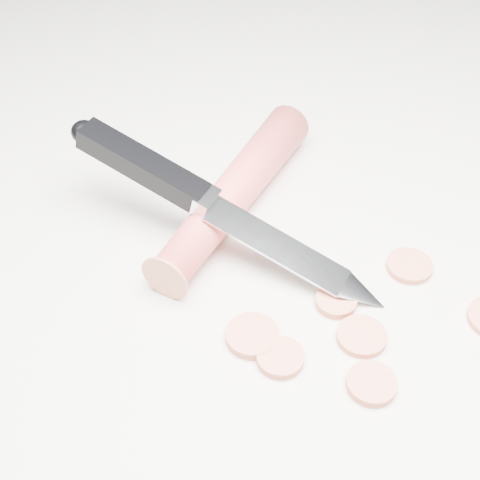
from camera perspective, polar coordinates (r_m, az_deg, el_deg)
name	(u,v)px	position (r m, az deg, el deg)	size (l,w,h in m)	color
ground	(303,266)	(0.51, 5.43, -2.24)	(2.40, 2.40, 0.00)	silver
carrot	(235,192)	(0.54, -0.46, 4.14)	(0.03, 0.03, 0.21)	#E84442
carrot_slice_0	(252,336)	(0.46, 1.06, -8.17)	(0.04, 0.04, 0.01)	#DE6F52
carrot_slice_1	(336,301)	(0.48, 8.19, -5.21)	(0.03, 0.03, 0.01)	#DE6F52
carrot_slice_2	(362,336)	(0.46, 10.33, -8.10)	(0.03, 0.03, 0.01)	#DE6F52
carrot_slice_3	(409,266)	(0.51, 14.26, -2.16)	(0.03, 0.03, 0.01)	#DE6F52
carrot_slice_5	(280,358)	(0.45, 3.46, -9.99)	(0.03, 0.03, 0.01)	#DE6F52
carrot_slice_6	(371,384)	(0.44, 11.16, -11.94)	(0.03, 0.03, 0.01)	#DE6F52
kitchen_knife	(224,208)	(0.49, -1.40, 2.75)	(0.18, 0.23, 0.08)	silver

